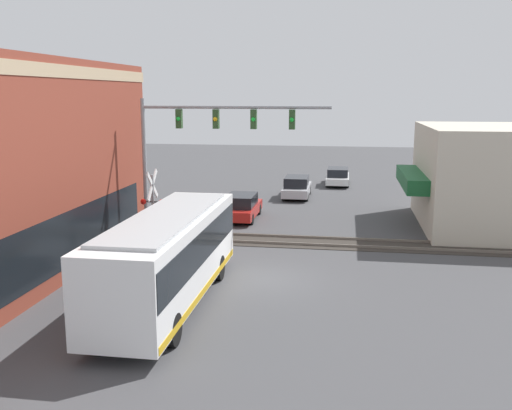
# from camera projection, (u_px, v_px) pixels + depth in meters

# --- Properties ---
(ground_plane) EXTENTS (120.00, 120.00, 0.00)m
(ground_plane) POSITION_uv_depth(u_px,v_px,m) (262.00, 278.00, 23.01)
(ground_plane) COLOR #424244
(shop_building) EXTENTS (9.75, 8.51, 5.61)m
(shop_building) POSITION_uv_depth(u_px,v_px,m) (490.00, 177.00, 31.46)
(shop_building) COLOR beige
(shop_building) RESTS_ON ground
(city_bus) EXTENTS (10.16, 2.59, 3.25)m
(city_bus) POSITION_uv_depth(u_px,v_px,m) (168.00, 255.00, 19.87)
(city_bus) COLOR white
(city_bus) RESTS_ON ground
(traffic_signal_gantry) EXTENTS (0.42, 9.05, 7.12)m
(traffic_signal_gantry) POSITION_uv_depth(u_px,v_px,m) (203.00, 135.00, 26.91)
(traffic_signal_gantry) COLOR gray
(traffic_signal_gantry) RESTS_ON ground
(crossing_signal) EXTENTS (1.41, 1.18, 3.81)m
(crossing_signal) POSITION_uv_depth(u_px,v_px,m) (153.00, 202.00, 26.98)
(crossing_signal) COLOR gray
(crossing_signal) RESTS_ON ground
(rail_track_near) EXTENTS (2.60, 60.00, 0.15)m
(rail_track_near) POSITION_uv_depth(u_px,v_px,m) (279.00, 241.00, 28.82)
(rail_track_near) COLOR #332D28
(rail_track_near) RESTS_ON ground
(parked_car_red) EXTENTS (4.56, 1.82, 1.51)m
(parked_car_red) POSITION_uv_depth(u_px,v_px,m) (242.00, 208.00, 33.76)
(parked_car_red) COLOR #B21E19
(parked_car_red) RESTS_ON ground
(parked_car_silver) EXTENTS (4.57, 1.82, 1.53)m
(parked_car_silver) POSITION_uv_depth(u_px,v_px,m) (297.00, 188.00, 40.87)
(parked_car_silver) COLOR #B7B7BC
(parked_car_silver) RESTS_ON ground
(parked_car_white) EXTENTS (4.56, 1.82, 1.41)m
(parked_car_white) POSITION_uv_depth(u_px,v_px,m) (338.00, 177.00, 46.48)
(parked_car_white) COLOR silver
(parked_car_white) RESTS_ON ground
(pedestrian_at_crossing) EXTENTS (0.34, 0.34, 1.79)m
(pedestrian_at_crossing) POSITION_uv_depth(u_px,v_px,m) (155.00, 234.00, 26.45)
(pedestrian_at_crossing) COLOR #473828
(pedestrian_at_crossing) RESTS_ON ground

